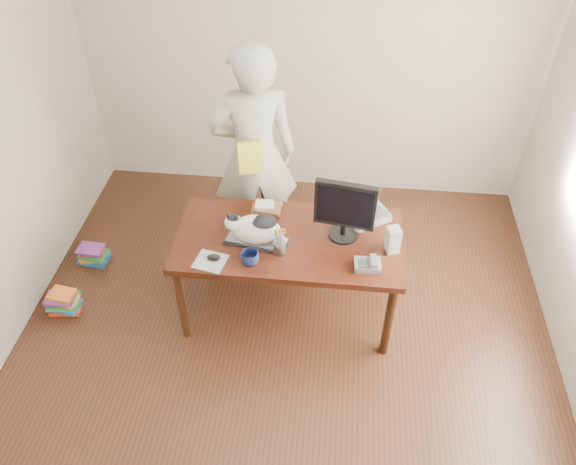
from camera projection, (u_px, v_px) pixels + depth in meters
The scene contains 18 objects.
room at pixel (278, 232), 3.11m from camera, with size 4.50×4.50×4.50m.
desk at pixel (290, 246), 4.11m from camera, with size 1.60×0.80×0.75m.
keyboard at pixel (257, 241), 3.91m from camera, with size 0.47×0.24×0.03m.
cat at pixel (254, 228), 3.84m from camera, with size 0.44×0.26×0.25m.
monitor at pixel (345, 208), 3.78m from camera, with size 0.42×0.23×0.47m.
pen_cup at pixel (279, 246), 3.80m from camera, with size 0.10×0.09×0.23m.
mousepad at pixel (210, 261), 3.78m from camera, with size 0.24×0.22×0.00m.
mouse at pixel (214, 257), 3.78m from camera, with size 0.10×0.08×0.04m.
coffee_mug at pixel (250, 258), 3.74m from camera, with size 0.12×0.12×0.10m, color #0D1536.
phone at pixel (368, 264), 3.72m from camera, with size 0.18×0.15×0.08m.
speaker at pixel (393, 240), 3.80m from camera, with size 0.11×0.12×0.19m.
baseball at pixel (359, 228), 3.97m from camera, with size 0.08×0.08×0.08m.
book_stack at pixel (266, 209), 4.13m from camera, with size 0.22×0.17×0.08m.
calculator at pixel (375, 213), 4.11m from camera, with size 0.25×0.27×0.07m.
person at pixel (254, 156), 4.36m from camera, with size 0.69×0.45×1.88m, color silver.
held_book at pixel (250, 157), 4.16m from camera, with size 0.20×0.15×0.25m.
book_pile_a at pixel (64, 302), 4.39m from camera, with size 0.27×0.22×0.18m.
book_pile_b at pixel (93, 254), 4.80m from camera, with size 0.26×0.20×0.15m.
Camera 1 is at (0.30, -2.28, 3.44)m, focal length 35.00 mm.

